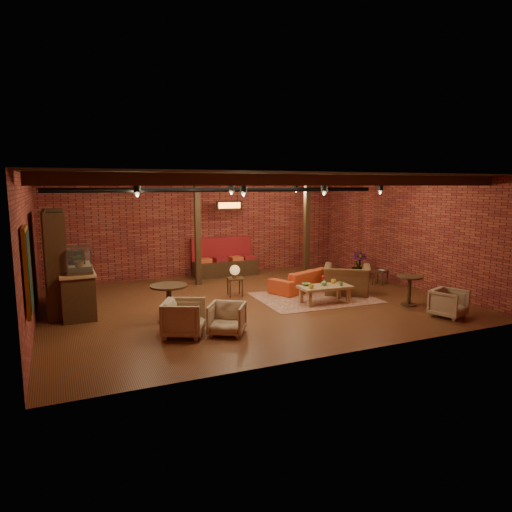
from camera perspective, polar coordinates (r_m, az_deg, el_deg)
name	(u,v)px	position (r m, az deg, el deg)	size (l,w,h in m)	color
floor	(250,302)	(11.79, -0.71, -5.79)	(10.00, 10.00, 0.00)	#3F1C0F
ceiling	(250,176)	(11.41, -0.74, 9.95)	(10.00, 8.00, 0.02)	black
wall_back	(203,227)	(15.23, -6.66, 3.59)	(10.00, 0.02, 3.20)	maroon
wall_front	(341,266)	(8.01, 10.60, -1.23)	(10.00, 0.02, 3.20)	maroon
wall_left	(30,252)	(10.60, -26.44, 0.43)	(0.02, 8.00, 3.20)	maroon
wall_right	(405,232)	(14.21, 18.18, 2.83)	(0.02, 8.00, 3.20)	maroon
ceiling_beams	(250,181)	(11.41, -0.74, 9.35)	(9.80, 6.40, 0.22)	#321D10
ceiling_pipe	(228,190)	(12.90, -3.56, 8.25)	(0.12, 0.12, 9.60)	black
post_left	(198,232)	(13.73, -7.32, 3.00)	(0.16, 0.16, 3.20)	#321D10
post_right	(307,229)	(14.53, 6.36, 3.34)	(0.16, 0.16, 3.20)	#321D10
service_counter	(76,278)	(11.70, -21.57, -2.52)	(0.80, 2.50, 1.60)	#321D10
plant_counter	(79,259)	(11.83, -21.25, -0.31)	(0.35, 0.39, 0.30)	#337F33
shelving_hutch	(57,261)	(11.73, -23.66, -0.63)	(0.52, 2.00, 2.40)	#321D10
chalkboard_menu	(28,271)	(8.32, -26.60, -1.65)	(0.08, 0.96, 1.46)	black
banquette	(225,261)	(15.14, -3.91, -0.60)	(2.10, 0.70, 1.00)	maroon
service_sign	(229,205)	(14.53, -3.38, 6.34)	(0.86, 0.06, 0.30)	orange
ceiling_spotlights	(250,190)	(11.41, -0.74, 8.24)	(6.40, 4.40, 0.28)	black
rug	(314,298)	(12.33, 7.32, -5.19)	(3.01, 2.30, 0.01)	maroon
sofa	(302,280)	(13.15, 5.77, -2.95)	(2.07, 0.81, 0.60)	#B43819
coffee_table	(324,288)	(11.73, 8.53, -3.94)	(1.36, 0.73, 0.70)	#A5764D
side_table_lamp	(235,273)	(12.31, -2.66, -2.08)	(0.47, 0.47, 0.85)	#321D10
round_table_left	(169,297)	(10.14, -10.82, -5.07)	(0.81, 0.81, 0.84)	#321D10
armchair_a	(184,316)	(9.26, -9.01, -7.45)	(0.78, 0.73, 0.80)	beige
armchair_b	(227,317)	(9.26, -3.66, -7.65)	(0.69, 0.64, 0.71)	beige
armchair_right	(347,275)	(12.80, 11.32, -2.33)	(1.23, 0.80, 1.08)	brown
side_table_book	(380,272)	(14.23, 15.27, -1.90)	(0.52, 0.52, 0.46)	#321D10
round_table_right	(409,286)	(12.00, 18.62, -3.55)	(0.64, 0.64, 0.75)	#321D10
armchair_far	(449,302)	(11.32, 22.95, -5.30)	(0.68, 0.64, 0.70)	beige
plant_tall	(360,239)	(14.93, 12.86, 2.08)	(1.43, 1.43, 2.56)	#4C7F4C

